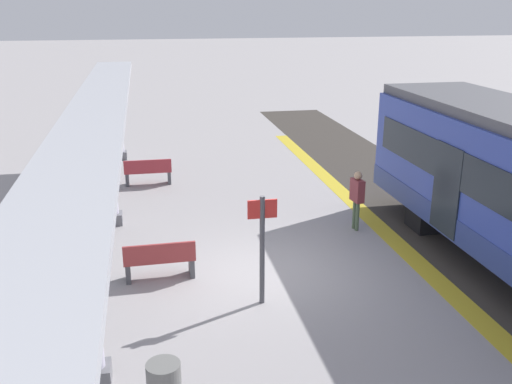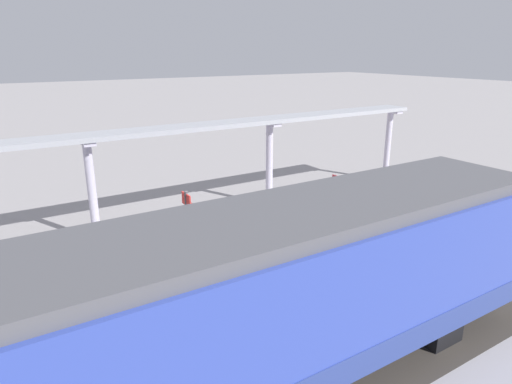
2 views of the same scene
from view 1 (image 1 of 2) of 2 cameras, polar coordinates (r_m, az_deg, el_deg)
ground_plane at (r=12.69m, az=0.84°, el=-7.98°), size 176.00×176.00×0.00m
tactile_edge_strip at (r=13.79m, az=15.42°, el=-6.44°), size 0.50×26.51×0.01m
trackbed at (r=14.68m, az=21.96°, el=-5.62°), size 3.20×38.51×0.01m
canopy_pillar_nearest at (r=21.99m, az=-13.50°, el=7.54°), size 1.10×0.44×3.41m
canopy_pillar_second at (r=15.32m, az=-14.31°, el=2.98°), size 1.10×0.44×3.41m
canopy_pillar_third at (r=8.84m, az=-16.33°, el=-8.54°), size 1.10×0.44×3.41m
canopy_beam at (r=11.35m, az=-15.83°, el=6.78°), size 1.20×21.83×0.16m
bench_near_end at (r=18.85m, az=-10.63°, el=1.99°), size 1.50×0.45×0.86m
bench_mid_platform at (r=12.39m, az=-9.50°, el=-6.66°), size 1.51×0.47×0.86m
platform_info_sign at (r=10.95m, az=0.62°, el=-4.76°), size 0.56×0.10×2.20m
passenger_waiting_near_edge at (r=14.90m, az=9.97°, el=-0.16°), size 0.26×0.47×1.56m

